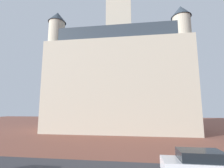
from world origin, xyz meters
TOP-DOWN VIEW (x-y plane):
  - ground_plane at (0.00, 10.00)m, footprint 120.00×120.00m
  - landmark_building at (-1.67, 27.56)m, footprint 24.82×10.69m
  - car_white at (5.03, 9.15)m, footprint 4.52×1.96m

SIDE VIEW (x-z plane):
  - ground_plane at x=0.00m, z-range 0.00..0.00m
  - car_white at x=5.03m, z-range -0.04..1.49m
  - landmark_building at x=-1.67m, z-range -7.36..27.19m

